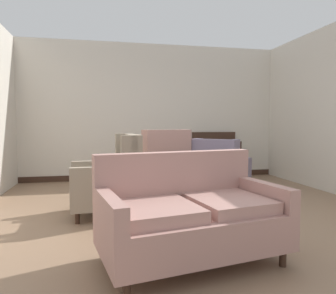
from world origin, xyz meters
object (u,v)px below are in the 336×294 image
object	(u,v)px
armchair_near_sideboard	(161,169)
armchair_beside_settee	(220,172)
coffee_table	(197,182)
sideboard	(216,157)
porcelain_vase	(196,165)
settee	(190,216)
side_table	(209,167)
armchair_near_window	(111,181)

from	to	relation	value
armchair_near_sideboard	armchair_beside_settee	xyz separation A→B (m)	(0.95, -0.20, -0.04)
coffee_table	sideboard	size ratio (longest dim) A/B	0.78
porcelain_vase	settee	bearing A→B (deg)	-108.91
settee	side_table	bearing A→B (deg)	57.09
coffee_table	side_table	world-z (taller)	side_table
porcelain_vase	armchair_near_sideboard	world-z (taller)	armchair_near_sideboard
settee	armchair_beside_settee	bearing A→B (deg)	52.67
sideboard	armchair_near_sideboard	bearing A→B (deg)	-135.27
armchair_near_sideboard	side_table	bearing A→B (deg)	178.53
side_table	sideboard	bearing A→B (deg)	64.83
porcelain_vase	side_table	world-z (taller)	porcelain_vase
coffee_table	armchair_near_window	world-z (taller)	armchair_near_window
armchair_near_window	sideboard	xyz separation A→B (m)	(2.35, 2.40, 0.02)
settee	armchair_near_sideboard	size ratio (longest dim) A/B	1.52
porcelain_vase	side_table	distance (m)	1.33
armchair_near_sideboard	side_table	xyz separation A→B (m)	(0.89, 0.18, -0.01)
coffee_table	settee	xyz separation A→B (m)	(-0.52, -1.50, -0.01)
armchair_near_sideboard	coffee_table	bearing A→B (deg)	94.60
armchair_beside_settee	side_table	size ratio (longest dim) A/B	1.55
armchair_beside_settee	side_table	xyz separation A→B (m)	(-0.06, 0.38, 0.03)
settee	sideboard	size ratio (longest dim) A/B	1.65
side_table	armchair_near_window	bearing A→B (deg)	-148.06
side_table	settee	bearing A→B (deg)	-112.50
armchair_beside_settee	armchair_near_window	xyz separation A→B (m)	(-1.78, -0.69, 0.04)
coffee_table	sideboard	xyz separation A→B (m)	(1.21, 2.49, 0.06)
porcelain_vase	side_table	xyz separation A→B (m)	(0.59, 1.17, -0.20)
armchair_near_window	sideboard	bearing A→B (deg)	132.62
coffee_table	settee	bearing A→B (deg)	-109.14
armchair_near_window	coffee_table	bearing A→B (deg)	82.51
porcelain_vase	armchair_beside_settee	xyz separation A→B (m)	(0.65, 0.79, -0.23)
porcelain_vase	armchair_near_window	xyz separation A→B (m)	(-1.14, 0.09, -0.20)
armchair_near_window	side_table	distance (m)	2.04
settee	armchair_near_window	distance (m)	1.71
porcelain_vase	sideboard	xyz separation A→B (m)	(1.21, 2.49, -0.18)
armchair_near_window	sideboard	size ratio (longest dim) A/B	1.04
armchair_near_window	side_table	bearing A→B (deg)	118.96
settee	porcelain_vase	bearing A→B (deg)	60.68
settee	armchair_near_window	xyz separation A→B (m)	(-0.62, 1.59, 0.05)
armchair_near_sideboard	sideboard	xyz separation A→B (m)	(1.52, 1.50, 0.02)
armchair_beside_settee	settee	bearing A→B (deg)	106.16
armchair_near_sideboard	armchair_near_window	world-z (taller)	armchair_near_sideboard
armchair_near_window	armchair_beside_settee	bearing A→B (deg)	108.28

